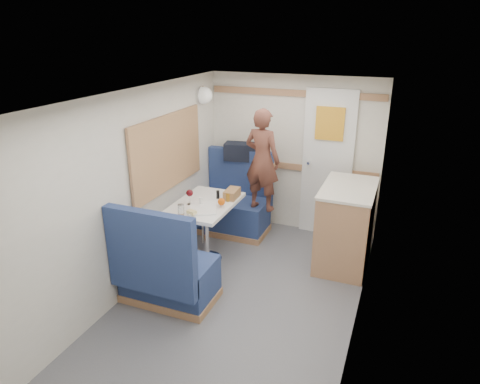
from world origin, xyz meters
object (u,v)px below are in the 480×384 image
at_px(person, 262,160).
at_px(tray, 203,208).
at_px(duffel_bag, 243,152).
at_px(galley_counter, 345,225).
at_px(bench_far, 235,209).
at_px(bread_loaf, 232,194).
at_px(dome_light, 204,95).
at_px(pepper_grinder, 218,195).
at_px(beer_glass, 228,197).
at_px(tumbler_left, 181,210).
at_px(bench_near, 166,275).
at_px(salt_grinder, 201,201).
at_px(wine_glass, 190,194).
at_px(orange_fruit, 221,202).
at_px(dinette_table, 205,215).
at_px(cheese_block, 192,212).

height_order(person, tray, person).
bearing_deg(duffel_bag, galley_counter, -31.77).
bearing_deg(bench_far, bread_loaf, -70.02).
height_order(dome_light, pepper_grinder, dome_light).
distance_m(beer_glass, bread_loaf, 0.10).
bearing_deg(tumbler_left, bench_near, -80.58).
xyz_separation_m(salt_grinder, bread_loaf, (0.23, 0.33, 0.00)).
height_order(wine_glass, salt_grinder, wine_glass).
bearing_deg(pepper_grinder, person, 56.75).
height_order(wine_glass, beer_glass, wine_glass).
xyz_separation_m(bench_far, dome_light, (-0.39, -0.01, 1.45)).
bearing_deg(bench_near, tray, 84.95).
bearing_deg(wine_glass, orange_fruit, 9.80).
height_order(dinette_table, pepper_grinder, pepper_grinder).
relative_size(dinette_table, pepper_grinder, 9.69).
xyz_separation_m(dinette_table, tumbler_left, (-0.08, -0.38, 0.21)).
bearing_deg(bench_near, beer_glass, 77.43).
relative_size(person, tray, 3.33).
xyz_separation_m(duffel_bag, tumbler_left, (-0.09, -1.50, -0.24)).
bearing_deg(duffel_bag, salt_grinder, -101.09).
relative_size(beer_glass, bread_loaf, 0.39).
distance_m(dome_light, person, 1.08).
height_order(galley_counter, cheese_block, galley_counter).
distance_m(dome_light, wine_glass, 1.34).
distance_m(dome_light, tumbler_left, 1.60).
height_order(bench_far, wine_glass, bench_far).
distance_m(tray, wine_glass, 0.23).
xyz_separation_m(galley_counter, pepper_grinder, (-1.38, -0.38, 0.30)).
bearing_deg(wine_glass, person, 54.69).
height_order(dinette_table, bread_loaf, bread_loaf).
distance_m(person, wine_glass, 0.99).
distance_m(person, pepper_grinder, 0.69).
xyz_separation_m(cheese_block, pepper_grinder, (0.06, 0.52, 0.01)).
bearing_deg(salt_grinder, pepper_grinder, 70.62).
bearing_deg(pepper_grinder, wine_glass, -129.10).
xyz_separation_m(tray, tumbler_left, (-0.14, -0.21, 0.05)).
relative_size(duffel_bag, tumbler_left, 4.20).
distance_m(duffel_bag, pepper_grinder, 0.98).
bearing_deg(galley_counter, pepper_grinder, -164.58).
relative_size(wine_glass, salt_grinder, 1.78).
bearing_deg(bread_loaf, beer_glass, -90.00).
bearing_deg(bench_far, bench_near, -90.00).
bearing_deg(galley_counter, cheese_block, -147.94).
xyz_separation_m(cheese_block, beer_glass, (0.20, 0.50, 0.01)).
height_order(orange_fruit, pepper_grinder, orange_fruit).
xyz_separation_m(bench_far, wine_glass, (-0.13, -0.96, 0.54)).
distance_m(dome_light, bread_loaf, 1.31).
height_order(dome_light, bread_loaf, dome_light).
relative_size(dome_light, person, 0.16).
bearing_deg(tumbler_left, beer_glass, 59.50).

